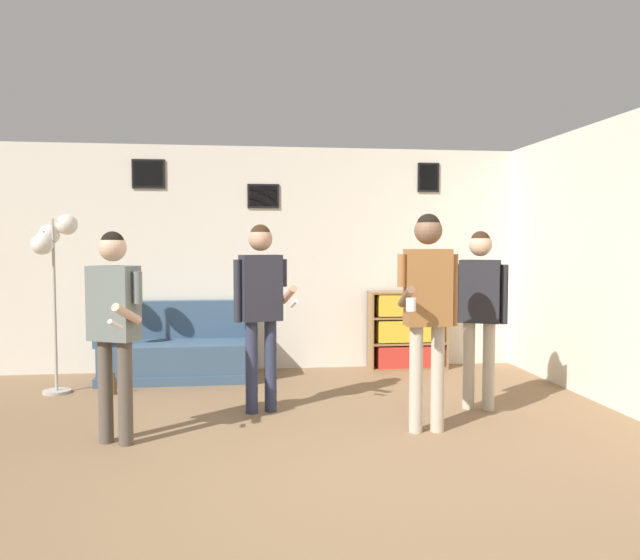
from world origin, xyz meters
TOP-DOWN VIEW (x-y plane):
  - ground_plane at (0.00, 0.00)m, footprint 20.00×20.00m
  - wall_back at (-0.00, 3.86)m, footprint 8.03×0.08m
  - wall_right at (2.85, 1.92)m, footprint 0.06×6.23m
  - couch at (-1.29, 3.44)m, footprint 1.74×0.80m
  - bookshelf at (1.43, 3.64)m, footprint 0.95×0.30m
  - floor_lamp at (-2.48, 2.86)m, footprint 0.42×0.45m
  - person_player_foreground_left at (-1.55, 1.11)m, footprint 0.46×0.57m
  - person_player_foreground_center at (-0.42, 1.86)m, footprint 0.56×0.43m
  - person_watcher_holding_cup at (0.90, 1.10)m, footprint 0.51×0.44m
  - person_spectator_near_bookshelf at (1.58, 1.72)m, footprint 0.45×0.34m
  - bottle_on_floor at (-1.89, 2.73)m, footprint 0.06×0.06m
  - drinking_cup at (1.42, 3.64)m, footprint 0.09×0.09m

SIDE VIEW (x-z plane):
  - ground_plane at x=0.00m, z-range 0.00..0.00m
  - bottle_on_floor at x=-1.89m, z-range -0.02..0.20m
  - couch at x=-1.29m, z-range -0.14..0.72m
  - bookshelf at x=1.43m, z-range 0.00..0.95m
  - person_player_foreground_left at x=-1.55m, z-range 0.18..1.81m
  - drinking_cup at x=1.42m, z-range 0.95..1.05m
  - person_spectator_near_bookshelf at x=1.58m, z-range 0.18..1.83m
  - person_player_foreground_center at x=-0.42m, z-range 0.20..1.91m
  - person_watcher_holding_cup at x=0.90m, z-range 0.22..1.99m
  - wall_right at x=2.85m, z-range 0.00..2.70m
  - wall_back at x=0.00m, z-range 0.01..2.71m
  - floor_lamp at x=-2.48m, z-range 0.56..2.39m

